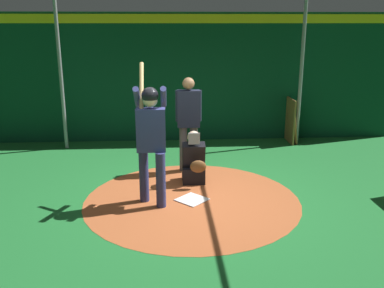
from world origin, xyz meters
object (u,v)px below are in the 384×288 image
(batter, at_px, (151,134))
(umpire, at_px, (189,119))
(bat_rack, at_px, (289,120))
(catcher, at_px, (194,163))
(home_plate, at_px, (192,200))

(batter, distance_m, umpire, 1.68)
(batter, xyz_separation_m, bat_rack, (-3.62, 3.22, -0.66))
(catcher, distance_m, bat_rack, 3.71)
(umpire, bearing_deg, home_plate, -1.05)
(batter, xyz_separation_m, umpire, (-1.54, 0.66, -0.12))
(catcher, height_order, bat_rack, bat_rack)
(catcher, relative_size, bat_rack, 0.90)
(batter, bearing_deg, home_plate, 97.41)
(umpire, bearing_deg, catcher, 4.87)
(umpire, xyz_separation_m, bat_rack, (-2.08, 2.56, -0.53))
(home_plate, xyz_separation_m, batter, (0.08, -0.63, 1.13))
(catcher, bearing_deg, home_plate, -5.95)
(home_plate, relative_size, batter, 0.19)
(home_plate, bearing_deg, catcher, 174.05)
(home_plate, bearing_deg, umpire, 178.95)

